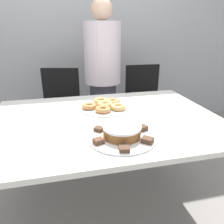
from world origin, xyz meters
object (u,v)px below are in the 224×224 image
(plate_cake, at_px, (122,137))
(plate_donuts, at_px, (105,108))
(office_chair_right, at_px, (145,108))
(person_standing, at_px, (103,77))
(office_chair_left, at_px, (60,115))
(frosted_cake, at_px, (122,131))
(napkin, at_px, (42,127))

(plate_cake, bearing_deg, plate_donuts, 89.76)
(office_chair_right, bearing_deg, person_standing, -178.53)
(person_standing, relative_size, office_chair_left, 1.73)
(office_chair_left, bearing_deg, office_chair_right, 13.89)
(plate_donuts, distance_m, frosted_cake, 0.47)
(plate_donuts, height_order, frosted_cake, frosted_cake)
(person_standing, distance_m, plate_donuts, 0.79)
(frosted_cake, bearing_deg, office_chair_right, 63.04)
(office_chair_left, distance_m, frosted_cake, 1.33)
(office_chair_right, distance_m, plate_cake, 1.42)
(plate_cake, distance_m, frosted_cake, 0.04)
(person_standing, distance_m, frosted_cake, 1.25)
(plate_donuts, bearing_deg, napkin, -150.84)
(person_standing, bearing_deg, plate_donuts, -99.98)
(plate_donuts, bearing_deg, frosted_cake, -90.24)
(office_chair_right, distance_m, frosted_cake, 1.43)
(plate_cake, relative_size, napkin, 2.33)
(office_chair_right, bearing_deg, plate_donuts, -126.81)
(office_chair_right, xyz_separation_m, plate_donuts, (-0.63, -0.77, 0.33))
(plate_cake, bearing_deg, frosted_cake, 0.00)
(plate_donuts, distance_m, napkin, 0.49)
(office_chair_right, distance_m, plate_donuts, 1.04)
(office_chair_left, distance_m, plate_donuts, 0.90)
(office_chair_left, xyz_separation_m, office_chair_right, (0.96, 0.00, 0.00))
(person_standing, distance_m, plate_cake, 1.25)
(frosted_cake, relative_size, napkin, 1.28)
(person_standing, xyz_separation_m, napkin, (-0.56, -1.01, -0.06))
(person_standing, relative_size, napkin, 9.96)
(office_chair_left, bearing_deg, napkin, -81.26)
(office_chair_left, height_order, frosted_cake, office_chair_left)
(office_chair_right, height_order, napkin, office_chair_right)
(plate_donuts, bearing_deg, plate_cake, -90.24)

